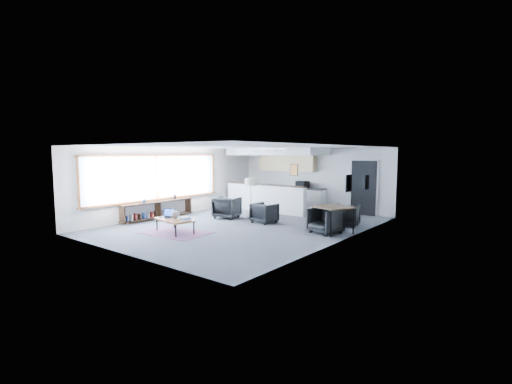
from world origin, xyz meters
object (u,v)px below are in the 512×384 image
Objects in this scene: dining_table at (333,209)px; microwave at (302,184)px; coffee_table at (175,220)px; laptop at (168,215)px; dining_chair_far at (346,216)px; ceramic_pot at (176,215)px; floor_lamp at (251,183)px; armchair_right at (264,212)px; book_stack at (185,219)px; dining_chair_near at (325,222)px; armchair_left at (227,206)px.

microwave is at bearing 132.38° from dining_table.
laptop is (-0.41, 0.08, 0.11)m from coffee_table.
dining_chair_far is (3.63, 4.12, -0.04)m from coffee_table.
dining_chair_far is at bearing 48.69° from ceramic_pot.
armchair_right is at bearing -21.72° from floor_lamp.
laptop is 1.26× the size of book_stack.
dining_table is (3.72, 2.90, 0.19)m from ceramic_pot.
armchair_right is 2.73m from dining_chair_far.
dining_chair_near is at bearing -123.79° from dining_table.
laptop reaches higher than coffee_table.
ceramic_pot is 0.36× the size of dining_chair_near.
armchair_right is at bearing 179.79° from dining_table.
dining_table is at bearing 82.80° from dining_chair_far.
ceramic_pot reaches higher than book_stack.
floor_lamp reaches higher than dining_table.
coffee_table is at bearing 36.21° from dining_chair_far.
armchair_right is 0.51× the size of floor_lamp.
dining_chair_far is (3.34, 0.84, -0.95)m from floor_lamp.
dining_chair_far is at bearing -179.45° from armchair_left.
ceramic_pot is 3.36m from floor_lamp.
ceramic_pot is at bearing 43.15° from coffee_table.
floor_lamp reaches higher than armchair_right.
dining_chair_near is at bearing -9.73° from floor_lamp.
floor_lamp is (0.29, 3.28, 0.91)m from coffee_table.
book_stack is at bearing 91.06° from armchair_left.
coffee_table is 3.42m from floor_lamp.
floor_lamp is at bearing 58.76° from laptop.
coffee_table is at bearing -86.99° from microwave.
ceramic_pot is 0.37× the size of dining_chair_far.
microwave is at bearing -76.85° from armchair_right.
dining_chair_near is at bearing 76.45° from dining_chair_far.
ceramic_pot is (0.43, -0.06, 0.05)m from laptop.
armchair_left is (-0.49, 2.85, 0.04)m from coffee_table.
microwave is at bearing -123.97° from armchair_left.
book_stack is 4.16m from dining_chair_near.
armchair_left is at bearing -166.66° from dining_chair_near.
armchair_right is at bearing 41.98° from laptop.
dining_chair_far is (-0.11, 1.20, -0.39)m from dining_table.
coffee_table is 0.93× the size of floor_lamp.
laptop reaches higher than book_stack.
laptop is 1.68× the size of ceramic_pot.
dining_table is 1.76× the size of dining_chair_near.
book_stack is 4.41m from dining_table.
laptop is 0.50× the size of armchair_left.
book_stack is 0.40× the size of armchair_left.
dining_chair_far is at bearing 95.21° from dining_table.
dining_chair_near is at bearing 37.02° from ceramic_pot.
floor_lamp is (0.70, 3.20, 0.80)m from laptop.
coffee_table is 1.61× the size of armchair_left.
microwave reaches higher than dining_chair_near.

